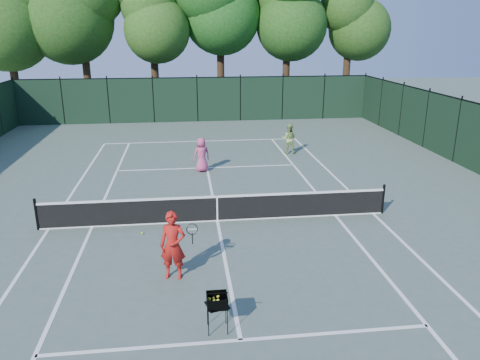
{
  "coord_description": "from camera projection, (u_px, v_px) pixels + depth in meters",
  "views": [
    {
      "loc": [
        -1.01,
        -14.57,
        6.18
      ],
      "look_at": [
        0.89,
        1.0,
        1.1
      ],
      "focal_mm": 35.0,
      "sensor_mm": 36.0,
      "label": 1
    }
  ],
  "objects": [
    {
      "name": "service_line_near",
      "position": [
        241.0,
        340.0,
        9.74
      ],
      "size": [
        8.23,
        0.1,
        0.01
      ],
      "primitive_type": "cube",
      "color": "white",
      "rests_on": "ground"
    },
    {
      "name": "center_service_line",
      "position": [
        217.0,
        221.0,
        15.78
      ],
      "size": [
        0.1,
        12.8,
        0.01
      ],
      "primitive_type": "cube",
      "color": "white",
      "rests_on": "ground"
    },
    {
      "name": "tennis_net",
      "position": [
        217.0,
        208.0,
        15.63
      ],
      "size": [
        11.69,
        0.09,
        1.06
      ],
      "color": "black",
      "rests_on": "ground"
    },
    {
      "name": "sideline_doubles_right",
      "position": [
        373.0,
        213.0,
        16.41
      ],
      "size": [
        0.1,
        23.77,
        0.01
      ],
      "primitive_type": "cube",
      "color": "white",
      "rests_on": "ground"
    },
    {
      "name": "loose_ball_midcourt",
      "position": [
        142.0,
        233.0,
        14.77
      ],
      "size": [
        0.07,
        0.07,
        0.07
      ],
      "primitive_type": "sphere",
      "color": "#CBD72B",
      "rests_on": "ground"
    },
    {
      "name": "service_line_far",
      "position": [
        207.0,
        168.0,
        21.82
      ],
      "size": [
        8.23,
        0.1,
        0.01
      ],
      "primitive_type": "cube",
      "color": "white",
      "rests_on": "ground"
    },
    {
      "name": "sideline_doubles_left",
      "position": [
        49.0,
        229.0,
        15.15
      ],
      "size": [
        0.1,
        23.77,
        0.01
      ],
      "primitive_type": "cube",
      "color": "white",
      "rests_on": "ground"
    },
    {
      "name": "sideline_singles_left",
      "position": [
        92.0,
        227.0,
        15.3
      ],
      "size": [
        0.1,
        23.77,
        0.01
      ],
      "primitive_type": "cube",
      "color": "white",
      "rests_on": "ground"
    },
    {
      "name": "sideline_singles_right",
      "position": [
        335.0,
        215.0,
        16.26
      ],
      "size": [
        0.1,
        23.77,
        0.01
      ],
      "primitive_type": "cube",
      "color": "white",
      "rests_on": "ground"
    },
    {
      "name": "player_pink",
      "position": [
        202.0,
        155.0,
        21.06
      ],
      "size": [
        0.88,
        0.71,
        1.56
      ],
      "rotation": [
        0.0,
        0.0,
        3.46
      ],
      "color": "#C64573",
      "rests_on": "ground"
    },
    {
      "name": "ball_hopper",
      "position": [
        217.0,
        301.0,
        9.86
      ],
      "size": [
        0.54,
        0.54,
        0.85
      ],
      "rotation": [
        0.0,
        0.0,
        0.26
      ],
      "color": "black",
      "rests_on": "ground"
    },
    {
      "name": "coach",
      "position": [
        173.0,
        245.0,
        11.94
      ],
      "size": [
        1.02,
        0.59,
        1.82
      ],
      "rotation": [
        0.0,
        0.0,
        -0.18
      ],
      "color": "#B41914",
      "rests_on": "ground"
    },
    {
      "name": "ground",
      "position": [
        217.0,
        221.0,
        15.78
      ],
      "size": [
        90.0,
        90.0,
        0.0
      ],
      "primitive_type": "plane",
      "color": "#49594E",
      "rests_on": "ground"
    },
    {
      "name": "fence_far",
      "position": [
        197.0,
        100.0,
        32.32
      ],
      "size": [
        24.0,
        0.05,
        3.0
      ],
      "primitive_type": "cube",
      "color": "black",
      "rests_on": "ground"
    },
    {
      "name": "tree_2",
      "position": [
        151.0,
        6.0,
        33.64
      ],
      "size": [
        6.0,
        6.0,
        12.4
      ],
      "color": "black",
      "rests_on": "ground"
    },
    {
      "name": "tree_4",
      "position": [
        288.0,
        1.0,
        34.48
      ],
      "size": [
        6.2,
        6.2,
        12.97
      ],
      "color": "black",
      "rests_on": "ground"
    },
    {
      "name": "player_green",
      "position": [
        289.0,
        139.0,
        24.18
      ],
      "size": [
        0.89,
        0.78,
        1.54
      ],
      "rotation": [
        0.0,
        0.0,
        2.84
      ],
      "color": "#8BAC56",
      "rests_on": "ground"
    },
    {
      "name": "baseline_far",
      "position": [
        202.0,
        141.0,
        27.0
      ],
      "size": [
        10.97,
        0.1,
        0.01
      ],
      "primitive_type": "cube",
      "color": "white",
      "rests_on": "ground"
    },
    {
      "name": "tree_5",
      "position": [
        351.0,
        8.0,
        35.66
      ],
      "size": [
        5.8,
        5.8,
        12.23
      ],
      "color": "black",
      "rests_on": "ground"
    }
  ]
}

